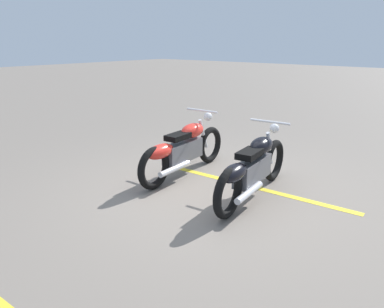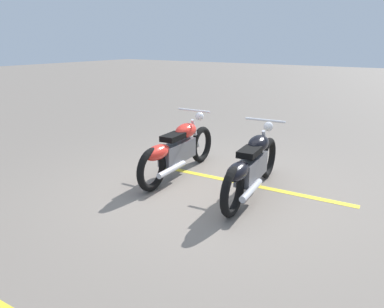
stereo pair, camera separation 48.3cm
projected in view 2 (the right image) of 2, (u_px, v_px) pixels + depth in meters
The scene contains 4 objects.
ground_plane at pixel (203, 190), 5.46m from camera, with size 60.00×60.00×0.00m, color slate.
motorcycle_bright_foreground at pixel (177, 149), 5.90m from camera, with size 2.23×0.62×1.04m.
motorcycle_dark_foreground at pixel (252, 166), 5.12m from camera, with size 2.23×0.63×1.04m.
parking_stripe_near at pixel (250, 185), 5.65m from camera, with size 3.20×0.12×0.01m, color yellow.
Camera 2 is at (4.28, 2.66, 2.17)m, focal length 33.49 mm.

